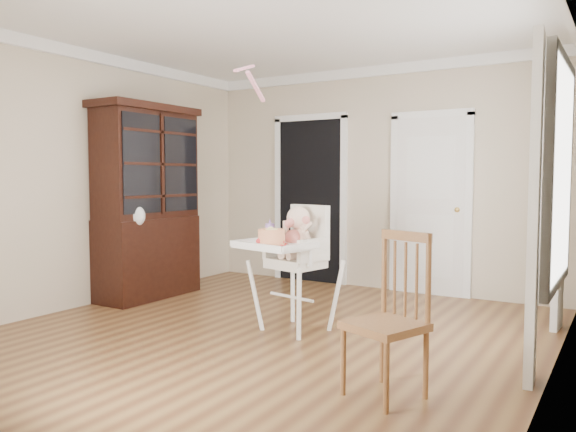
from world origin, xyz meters
The scene contains 16 objects.
floor centered at (0.00, 0.00, 0.00)m, with size 5.00×5.00×0.00m, color #56341D.
ceiling centered at (0.00, 0.00, 2.70)m, with size 5.00×5.00×0.00m, color white.
wall_back centered at (0.00, 2.50, 1.35)m, with size 4.50×4.50×0.00m, color beige.
wall_left centered at (-2.25, 0.00, 1.35)m, with size 5.00×5.00×0.00m, color beige.
wall_right centered at (2.25, 0.00, 1.35)m, with size 5.00×5.00×0.00m, color beige.
crown_molding centered at (0.00, 0.00, 2.64)m, with size 4.50×5.00×0.12m, color white, non-canonical shape.
doorway centered at (-0.90, 2.48, 1.11)m, with size 1.06×0.05×2.22m.
closet_door centered at (0.70, 2.48, 1.02)m, with size 0.96×0.09×2.13m.
window_right centered at (2.18, 0.80, 1.29)m, with size 0.13×1.84×2.30m.
high_chair centered at (0.16, 0.32, 0.70)m, with size 0.80×0.92×1.14m.
baby centered at (0.17, 0.34, 0.86)m, with size 0.32×0.28×0.49m.
cake centered at (0.10, 0.03, 0.86)m, with size 0.30×0.30×0.14m.
sippy_cup centered at (-0.08, 0.28, 0.88)m, with size 0.08×0.08×0.20m.
china_cabinet centered at (-1.99, 0.65, 1.09)m, with size 0.57×1.29×2.17m.
dining_chair centered at (1.42, -0.67, 0.48)m, with size 0.54×0.54×1.03m.
streamer centered at (-0.05, -0.14, 2.26)m, with size 0.03×0.50×0.02m, color pink, non-canonical shape.
Camera 1 is at (2.68, -3.92, 1.37)m, focal length 35.00 mm.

